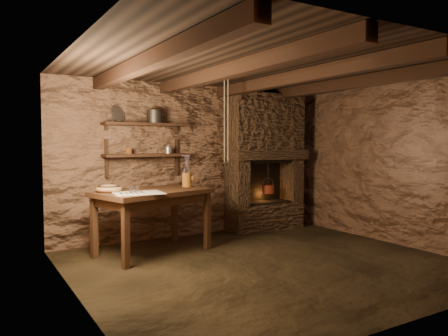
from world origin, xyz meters
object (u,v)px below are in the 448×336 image
work_table (153,219)px  wooden_bowl (109,189)px  iron_stockpot (155,117)px  stoneware_jug (187,173)px  red_pot (268,189)px

work_table → wooden_bowl: 0.72m
iron_stockpot → stoneware_jug: bearing=-58.4°
work_table → stoneware_jug: size_ratio=3.59×
work_table → wooden_bowl: (-0.57, 0.07, 0.43)m
wooden_bowl → iron_stockpot: (0.86, 0.56, 0.97)m
red_pot → wooden_bowl: bearing=-171.2°
wooden_bowl → iron_stockpot: size_ratio=1.43×
red_pot → work_table: bearing=-167.3°
wooden_bowl → iron_stockpot: 1.41m
wooden_bowl → red_pot: size_ratio=0.61×
stoneware_jug → iron_stockpot: (-0.29, 0.47, 0.81)m
iron_stockpot → wooden_bowl: bearing=-146.8°
wooden_bowl → stoneware_jug: bearing=4.3°
wooden_bowl → work_table: bearing=-7.5°
iron_stockpot → red_pot: 2.31m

